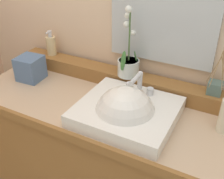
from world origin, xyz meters
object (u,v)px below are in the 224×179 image
object	(u,v)px
sink_basin	(126,114)
potted_plant	(128,63)
soap_dispenser	(51,45)
reed_diffuser	(215,87)
tissue_box	(30,68)

from	to	relation	value
sink_basin	potted_plant	xyz separation A→B (m)	(-0.11, 0.26, 0.12)
soap_dispenser	reed_diffuser	bearing A→B (deg)	-0.35
sink_basin	soap_dispenser	distance (m)	0.71
potted_plant	soap_dispenser	bearing A→B (deg)	177.10
sink_basin	tissue_box	distance (m)	0.65
potted_plant	soap_dispenser	world-z (taller)	potted_plant
soap_dispenser	reed_diffuser	world-z (taller)	reed_diffuser
sink_basin	tissue_box	world-z (taller)	sink_basin
tissue_box	soap_dispenser	bearing A→B (deg)	88.81
sink_basin	potted_plant	bearing A→B (deg)	113.21
sink_basin	reed_diffuser	world-z (taller)	reed_diffuser
sink_basin	reed_diffuser	xyz separation A→B (m)	(0.33, 0.28, 0.09)
soap_dispenser	tissue_box	size ratio (longest dim) A/B	1.11
potted_plant	tissue_box	world-z (taller)	potted_plant
potted_plant	soap_dispenser	xyz separation A→B (m)	(-0.53, 0.03, -0.01)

